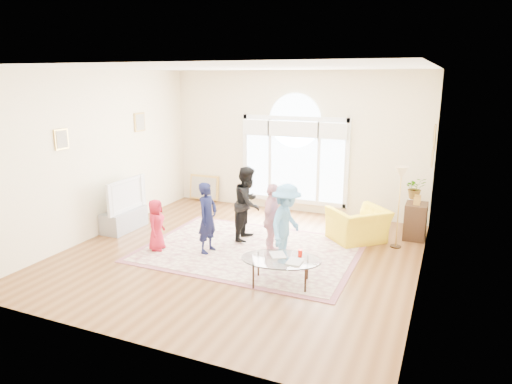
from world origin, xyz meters
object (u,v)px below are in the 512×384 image
at_px(tv_console, 124,220).
at_px(area_rug, 250,250).
at_px(television, 123,194).
at_px(armchair, 358,225).
at_px(coffee_table, 281,260).

bearing_deg(tv_console, area_rug, -1.28).
height_order(television, armchair, television).
distance_m(area_rug, coffee_table, 1.52).
bearing_deg(armchair, coffee_table, 28.72).
xyz_separation_m(area_rug, coffee_table, (0.99, -1.08, 0.39)).
xyz_separation_m(television, armchair, (4.54, 1.20, -0.42)).
height_order(television, coffee_table, television).
xyz_separation_m(tv_console, armchair, (4.55, 1.20, 0.11)).
distance_m(tv_console, coffee_table, 4.02).
bearing_deg(television, coffee_table, -16.59).
height_order(tv_console, television, television).
relative_size(coffee_table, armchair, 1.36).
xyz_separation_m(television, coffee_table, (3.84, -1.15, -0.35)).
relative_size(area_rug, tv_console, 3.60).
distance_m(area_rug, television, 2.94).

